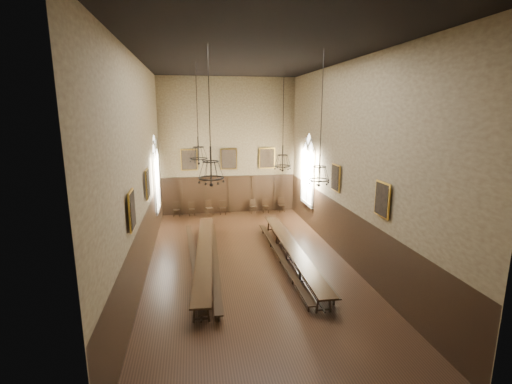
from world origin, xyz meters
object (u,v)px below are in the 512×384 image
object	(u,v)px
chair_0	(177,212)
chair_7	(281,208)
chair_3	(223,210)
chair_5	(253,209)
table_left	(205,258)
chandelier_back_right	(283,160)
chair_6	(266,209)
chandelier_front_left	(211,170)
chandelier_front_right	(319,170)
chair_1	(192,212)
table_right	(291,254)
bench_left_outer	(194,261)
bench_right_inner	(280,258)
chandelier_back_left	(198,152)
bench_right_outer	(300,253)
chair_2	(209,210)
bench_left_inner	(215,260)

from	to	relation	value
chair_0	chair_7	world-z (taller)	chair_7
chair_3	chair_5	size ratio (longest dim) A/B	0.99
table_left	chandelier_back_right	bearing A→B (deg)	31.53
chair_5	chair_6	xyz separation A→B (m)	(0.87, -0.05, -0.00)
chandelier_front_left	chandelier_front_right	distance (m)	4.05
chair_1	chair_3	xyz separation A→B (m)	(2.06, -0.02, 0.01)
table_right	chair_5	distance (m)	8.62
bench_left_outer	chandelier_back_right	distance (m)	6.71
bench_right_inner	chair_3	xyz separation A→B (m)	(-1.91, 8.69, 0.01)
table_left	chandelier_back_left	xyz separation A→B (m)	(-0.09, 2.13, 4.52)
chair_5	chair_0	bearing A→B (deg)	167.76
bench_right_outer	chair_3	xyz separation A→B (m)	(-2.98, 8.30, 0.01)
chair_0	chandelier_front_left	bearing A→B (deg)	-79.93
bench_left_outer	chair_1	distance (m)	8.43
chair_5	table_left	bearing A→B (deg)	-125.07
chair_1	chair_5	world-z (taller)	chair_5
chair_2	chandelier_front_left	bearing A→B (deg)	-108.60
table_left	bench_right_outer	xyz separation A→B (m)	(4.49, 0.15, -0.12)
chair_7	chandelier_back_left	xyz separation A→B (m)	(-5.65, -6.29, 4.62)
table_left	chandelier_front_right	distance (m)	6.61
chair_2	table_right	bearing A→B (deg)	-85.57
chair_2	chandelier_back_left	world-z (taller)	chandelier_back_left
table_right	bench_right_outer	distance (m)	0.62
chandelier_back_left	chandelier_front_right	world-z (taller)	same
bench_right_outer	chair_0	size ratio (longest dim) A/B	9.95
chandelier_front_right	bench_left_inner	bearing A→B (deg)	145.60
chair_6	table_right	bearing A→B (deg)	-88.76
chair_6	chandelier_back_left	xyz separation A→B (m)	(-4.54, -6.26, 4.63)
chandelier_front_left	bench_left_outer	bearing A→B (deg)	104.28
chandelier_back_left	chandelier_front_left	xyz separation A→B (m)	(0.33, -5.00, -0.06)
table_right	chair_1	xyz separation A→B (m)	(-4.51, 8.63, -0.12)
bench_left_outer	chandelier_back_right	world-z (taller)	chandelier_back_right
chair_7	chandelier_front_right	world-z (taller)	chandelier_front_right
bench_left_inner	chandelier_front_right	size ratio (longest dim) A/B	2.05
bench_right_outer	chair_6	world-z (taller)	chair_6
chair_0	chair_1	size ratio (longest dim) A/B	1.06
chandelier_front_right	bench_right_inner	bearing A→B (deg)	109.83
bench_left_outer	table_left	bearing A→B (deg)	-4.51
chair_5	chair_6	world-z (taller)	chair_5
table_right	bench_right_outer	xyz separation A→B (m)	(0.53, 0.31, -0.12)
table_right	chair_0	bearing A→B (deg)	122.62
bench_left_inner	chair_2	bearing A→B (deg)	88.92
table_right	chair_2	bearing A→B (deg)	111.19
chair_0	table_right	bearing A→B (deg)	-56.31
table_left	chandelier_back_left	distance (m)	5.00
chandelier_front_right	bench_left_outer	bearing A→B (deg)	150.77
chandelier_front_right	chair_3	bearing A→B (deg)	104.05
chair_1	chair_7	xyz separation A→B (m)	(6.11, -0.05, 0.02)
chair_0	chair_3	distance (m)	3.06
chair_7	chandelier_back_left	bearing A→B (deg)	-139.02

